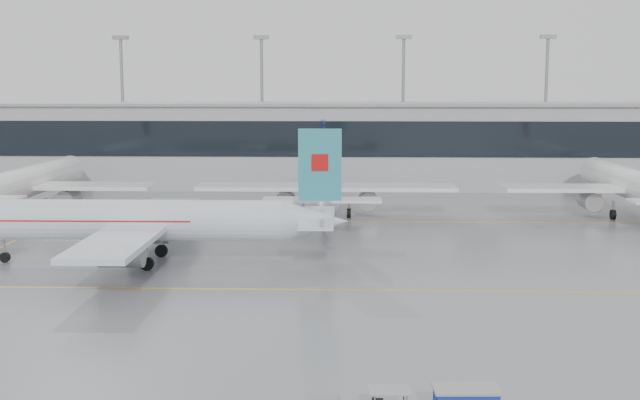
{
  "coord_description": "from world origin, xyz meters",
  "views": [
    {
      "loc": [
        2.38,
        -57.76,
        15.1
      ],
      "look_at": [
        0.0,
        12.0,
        5.0
      ],
      "focal_mm": 45.0,
      "sensor_mm": 36.0,
      "label": 1
    }
  ],
  "objects": [
    {
      "name": "ground",
      "position": [
        0.0,
        0.0,
        0.0
      ],
      "size": [
        320.0,
        320.0,
        0.0
      ],
      "primitive_type": "plane",
      "color": "gray",
      "rests_on": "ground"
    },
    {
      "name": "taxi_line_main",
      "position": [
        0.0,
        0.0,
        0.01
      ],
      "size": [
        120.0,
        0.25,
        0.01
      ],
      "primitive_type": "cube",
      "color": "gold",
      "rests_on": "ground"
    },
    {
      "name": "taxi_line_north",
      "position": [
        0.0,
        30.0,
        0.01
      ],
      "size": [
        120.0,
        0.25,
        0.01
      ],
      "primitive_type": "cube",
      "color": "gold",
      "rests_on": "ground"
    },
    {
      "name": "taxi_line_cross",
      "position": [
        -30.0,
        15.0,
        0.01
      ],
      "size": [
        0.25,
        60.0,
        0.01
      ],
      "primitive_type": "cube",
      "color": "gold",
      "rests_on": "ground"
    },
    {
      "name": "terminal",
      "position": [
        0.0,
        62.0,
        6.0
      ],
      "size": [
        180.0,
        15.0,
        12.0
      ],
      "primitive_type": "cube",
      "color": "#A1A1A5",
      "rests_on": "ground"
    },
    {
      "name": "terminal_glass",
      "position": [
        0.0,
        54.45,
        7.5
      ],
      "size": [
        180.0,
        0.2,
        5.0
      ],
      "primitive_type": "cube",
      "color": "black",
      "rests_on": "ground"
    },
    {
      "name": "terminal_roof",
      "position": [
        0.0,
        62.0,
        12.2
      ],
      "size": [
        182.0,
        16.0,
        0.4
      ],
      "primitive_type": "cube",
      "color": "gray",
      "rests_on": "ground"
    },
    {
      "name": "light_masts",
      "position": [
        0.0,
        68.0,
        13.34
      ],
      "size": [
        156.4,
        1.0,
        22.6
      ],
      "color": "gray",
      "rests_on": "ground"
    },
    {
      "name": "air_canada_jet",
      "position": [
        -15.18,
        8.38,
        3.63
      ],
      "size": [
        36.38,
        29.02,
        11.46
      ],
      "rotation": [
        0.0,
        0.0,
        3.15
      ],
      "color": "silver",
      "rests_on": "ground"
    },
    {
      "name": "parked_jet_b",
      "position": [
        -35.0,
        33.69,
        3.71
      ],
      "size": [
        29.64,
        36.96,
        11.72
      ],
      "rotation": [
        0.0,
        0.0,
        1.57
      ],
      "color": "white",
      "rests_on": "ground"
    },
    {
      "name": "parked_jet_c",
      "position": [
        -0.0,
        33.69,
        3.71
      ],
      "size": [
        29.64,
        36.96,
        11.72
      ],
      "rotation": [
        0.0,
        0.0,
        1.57
      ],
      "color": "white",
      "rests_on": "ground"
    },
    {
      "name": "parked_jet_d",
      "position": [
        35.0,
        33.69,
        3.71
      ],
      "size": [
        29.64,
        36.96,
        11.72
      ],
      "rotation": [
        0.0,
        0.0,
        1.57
      ],
      "color": "white",
      "rests_on": "ground"
    }
  ]
}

